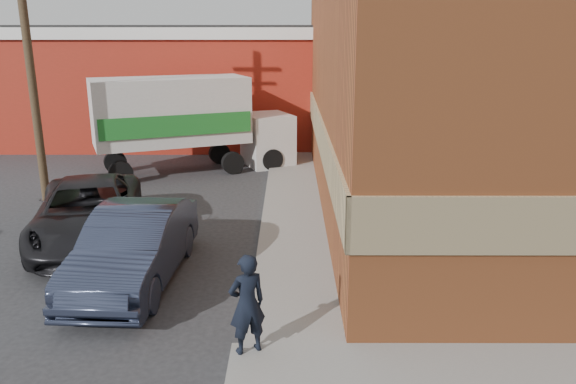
% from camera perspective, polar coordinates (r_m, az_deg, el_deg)
% --- Properties ---
extents(ground, '(90.00, 90.00, 0.00)m').
position_cam_1_polar(ground, '(10.20, -2.80, -15.64)').
color(ground, '#28282B').
rests_on(ground, ground).
extents(brick_building, '(14.25, 18.25, 9.36)m').
position_cam_1_polar(brick_building, '(19.40, 25.12, 12.60)').
color(brick_building, '#9F5129').
rests_on(brick_building, ground).
extents(sidewalk_west, '(1.80, 18.00, 0.12)m').
position_cam_1_polar(sidewalk_west, '(18.44, 0.44, -0.64)').
color(sidewalk_west, gray).
rests_on(sidewalk_west, ground).
extents(warehouse, '(16.30, 8.30, 5.60)m').
position_cam_1_polar(warehouse, '(29.50, -12.83, 10.71)').
color(warehouse, maroon).
rests_on(warehouse, ground).
extents(utility_pole, '(2.00, 0.26, 9.00)m').
position_cam_1_polar(utility_pole, '(19.40, -24.88, 12.81)').
color(utility_pole, '#483724').
rests_on(utility_pole, ground).
extents(man, '(0.76, 0.66, 1.76)m').
position_cam_1_polar(man, '(9.50, -4.18, -11.28)').
color(man, black).
rests_on(man, sidewalk_south).
extents(sedan, '(2.01, 5.09, 1.65)m').
position_cam_1_polar(sedan, '(12.76, -15.35, -5.35)').
color(sedan, '#293045').
rests_on(sedan, ground).
extents(suv_a, '(3.99, 6.22, 1.59)m').
position_cam_1_polar(suv_a, '(15.56, -19.58, -1.94)').
color(suv_a, black).
rests_on(suv_a, ground).
extents(box_truck, '(7.73, 4.88, 3.68)m').
position_cam_1_polar(box_truck, '(22.13, -9.93, 7.41)').
color(box_truck, silver).
rests_on(box_truck, ground).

